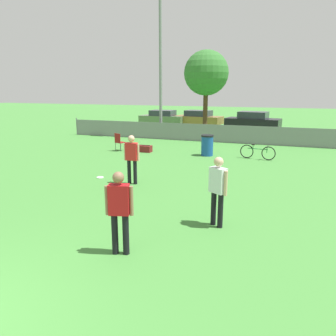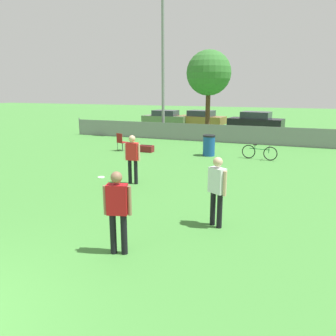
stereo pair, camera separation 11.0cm
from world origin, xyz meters
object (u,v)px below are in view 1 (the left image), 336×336
object	(u,v)px
bicycle_sideline	(258,152)
parked_car_dark	(253,121)
parked_car_tan	(198,118)
frisbee_disc	(100,177)
light_pole	(160,48)
player_defender_red	(119,207)
tree_near_pole	(206,73)
gear_bag_sideline	(144,149)
trash_bin	(207,145)
parked_car_olive	(163,118)
player_thrower_red	(132,156)
folding_chair_sideline	(119,141)
player_receiver_white	(218,187)

from	to	relation	value
bicycle_sideline	parked_car_dark	world-z (taller)	parked_car_dark
parked_car_tan	parked_car_dark	size ratio (longest dim) A/B	0.98
frisbee_disc	parked_car_dark	world-z (taller)	parked_car_dark
light_pole	player_defender_red	xyz separation A→B (m)	(5.23, -15.62, -4.83)
tree_near_pole	parked_car_tan	bearing A→B (deg)	109.03
light_pole	gear_bag_sideline	size ratio (longest dim) A/B	13.32
trash_bin	parked_car_olive	size ratio (longest dim) A/B	0.25
tree_near_pole	trash_bin	distance (m)	8.06
gear_bag_sideline	parked_car_tan	world-z (taller)	parked_car_tan
player_thrower_red	gear_bag_sideline	world-z (taller)	player_thrower_red
trash_bin	frisbee_disc	bearing A→B (deg)	-116.76
frisbee_disc	parked_car_olive	distance (m)	18.78
bicycle_sideline	parked_car_olive	bearing A→B (deg)	136.48
parked_car_dark	parked_car_olive	bearing A→B (deg)	-177.25
player_thrower_red	folding_chair_sideline	distance (m)	6.49
folding_chair_sideline	trash_bin	world-z (taller)	trash_bin
tree_near_pole	parked_car_tan	size ratio (longest dim) A/B	1.32
frisbee_disc	trash_bin	xyz separation A→B (m)	(2.80, 5.54, 0.51)
player_thrower_red	gear_bag_sideline	bearing A→B (deg)	105.15
bicycle_sideline	parked_car_dark	bearing A→B (deg)	106.12
bicycle_sideline	parked_car_tan	distance (m)	14.54
player_thrower_red	parked_car_tan	bearing A→B (deg)	93.08
player_receiver_white	gear_bag_sideline	xyz separation A→B (m)	(-5.63, 8.27, -0.83)
player_receiver_white	parked_car_dark	bearing A→B (deg)	124.20
parked_car_tan	parked_car_dark	xyz separation A→B (m)	(4.92, -1.09, 0.02)
folding_chair_sideline	trash_bin	size ratio (longest dim) A/B	0.92
player_receiver_white	parked_car_olive	distance (m)	23.18
player_thrower_red	bicycle_sideline	world-z (taller)	player_thrower_red
player_receiver_white	parked_car_olive	size ratio (longest dim) A/B	0.41
parked_car_tan	player_thrower_red	bearing A→B (deg)	-73.83
folding_chair_sideline	gear_bag_sideline	size ratio (longest dim) A/B	1.26
folding_chair_sideline	parked_car_tan	world-z (taller)	parked_car_tan
player_receiver_white	parked_car_olive	world-z (taller)	player_receiver_white
player_receiver_white	folding_chair_sideline	world-z (taller)	player_receiver_white
parked_car_dark	bicycle_sideline	bearing A→B (deg)	-75.02
light_pole	tree_near_pole	distance (m)	3.54
player_thrower_red	gear_bag_sideline	xyz separation A→B (m)	(-2.07, 5.67, -0.83)
player_receiver_white	frisbee_disc	bearing A→B (deg)	-179.23
player_defender_red	player_receiver_white	world-z (taller)	same
player_receiver_white	trash_bin	xyz separation A→B (m)	(-2.27, 8.44, -0.48)
gear_bag_sideline	player_thrower_red	bearing A→B (deg)	-69.93
player_defender_red	parked_car_dark	bearing A→B (deg)	73.19
player_thrower_red	tree_near_pole	bearing A→B (deg)	87.48
player_receiver_white	parked_car_tan	world-z (taller)	player_receiver_white
player_receiver_white	bicycle_sideline	bearing A→B (deg)	119.26
player_defender_red	trash_bin	size ratio (longest dim) A/B	1.66
parked_car_olive	parked_car_tan	world-z (taller)	parked_car_tan
bicycle_sideline	light_pole	bearing A→B (deg)	152.54
player_defender_red	trash_bin	world-z (taller)	player_defender_red
player_defender_red	player_thrower_red	xyz separation A→B (m)	(-2.03, 4.65, 0.00)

